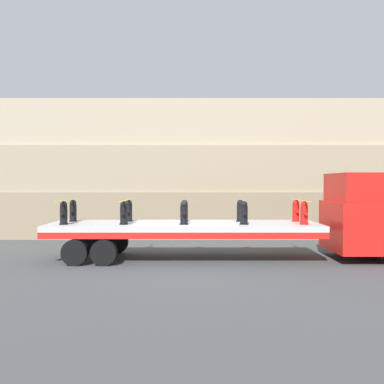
# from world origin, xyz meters

# --- Properties ---
(ground_plane) EXTENTS (120.00, 120.00, 0.00)m
(ground_plane) POSITION_xyz_m (0.00, 0.00, 0.00)
(ground_plane) COLOR #3F4244
(rock_cliff) EXTENTS (60.00, 3.30, 6.35)m
(rock_cliff) POSITION_xyz_m (0.00, 6.40, 3.17)
(rock_cliff) COLOR #84755B
(rock_cliff) RESTS_ON ground_plane
(truck_cab) EXTENTS (2.65, 2.65, 2.86)m
(truck_cab) POSITION_xyz_m (6.22, 0.00, 1.42)
(truck_cab) COLOR red
(truck_cab) RESTS_ON ground_plane
(flatbed_trailer) EXTENTS (8.90, 2.55, 1.20)m
(flatbed_trailer) POSITION_xyz_m (-0.45, 0.00, 0.99)
(flatbed_trailer) COLOR #B2B2B7
(flatbed_trailer) RESTS_ON ground_plane
(fire_hydrant_black_near_0) EXTENTS (0.29, 0.48, 0.75)m
(fire_hydrant_black_near_0) POSITION_xyz_m (-3.85, -0.54, 1.56)
(fire_hydrant_black_near_0) COLOR black
(fire_hydrant_black_near_0) RESTS_ON flatbed_trailer
(fire_hydrant_black_far_0) EXTENTS (0.29, 0.48, 0.75)m
(fire_hydrant_black_far_0) POSITION_xyz_m (-3.85, 0.54, 1.56)
(fire_hydrant_black_far_0) COLOR black
(fire_hydrant_black_far_0) RESTS_ON flatbed_trailer
(fire_hydrant_black_near_1) EXTENTS (0.29, 0.48, 0.75)m
(fire_hydrant_black_near_1) POSITION_xyz_m (-1.92, -0.54, 1.56)
(fire_hydrant_black_near_1) COLOR black
(fire_hydrant_black_near_1) RESTS_ON flatbed_trailer
(fire_hydrant_black_far_1) EXTENTS (0.29, 0.48, 0.75)m
(fire_hydrant_black_far_1) POSITION_xyz_m (-1.92, 0.54, 1.56)
(fire_hydrant_black_far_1) COLOR black
(fire_hydrant_black_far_1) RESTS_ON flatbed_trailer
(fire_hydrant_black_near_2) EXTENTS (0.29, 0.48, 0.75)m
(fire_hydrant_black_near_2) POSITION_xyz_m (0.00, -0.54, 1.56)
(fire_hydrant_black_near_2) COLOR black
(fire_hydrant_black_near_2) RESTS_ON flatbed_trailer
(fire_hydrant_black_far_2) EXTENTS (0.29, 0.48, 0.75)m
(fire_hydrant_black_far_2) POSITION_xyz_m (0.00, 0.54, 1.56)
(fire_hydrant_black_far_2) COLOR black
(fire_hydrant_black_far_2) RESTS_ON flatbed_trailer
(fire_hydrant_black_near_3) EXTENTS (0.29, 0.48, 0.75)m
(fire_hydrant_black_near_3) POSITION_xyz_m (1.92, -0.54, 1.56)
(fire_hydrant_black_near_3) COLOR black
(fire_hydrant_black_near_3) RESTS_ON flatbed_trailer
(fire_hydrant_black_far_3) EXTENTS (0.29, 0.48, 0.75)m
(fire_hydrant_black_far_3) POSITION_xyz_m (1.92, 0.54, 1.56)
(fire_hydrant_black_far_3) COLOR black
(fire_hydrant_black_far_3) RESTS_ON flatbed_trailer
(fire_hydrant_red_near_4) EXTENTS (0.29, 0.48, 0.75)m
(fire_hydrant_red_near_4) POSITION_xyz_m (3.85, -0.54, 1.56)
(fire_hydrant_red_near_4) COLOR red
(fire_hydrant_red_near_4) RESTS_ON flatbed_trailer
(fire_hydrant_red_far_4) EXTENTS (0.29, 0.48, 0.75)m
(fire_hydrant_red_far_4) POSITION_xyz_m (3.85, 0.54, 1.56)
(fire_hydrant_red_far_4) COLOR red
(fire_hydrant_red_far_4) RESTS_ON flatbed_trailer
(cargo_strap_rear) EXTENTS (0.05, 2.64, 0.01)m
(cargo_strap_rear) POSITION_xyz_m (-3.85, 0.00, 1.96)
(cargo_strap_rear) COLOR yellow
(cargo_strap_rear) RESTS_ON fire_hydrant_black_near_0
(cargo_strap_middle) EXTENTS (0.05, 2.64, 0.01)m
(cargo_strap_middle) POSITION_xyz_m (-1.92, 0.00, 1.96)
(cargo_strap_middle) COLOR yellow
(cargo_strap_middle) RESTS_ON fire_hydrant_black_near_1
(cargo_strap_front) EXTENTS (0.05, 2.64, 0.01)m
(cargo_strap_front) POSITION_xyz_m (3.85, 0.00, 1.96)
(cargo_strap_front) COLOR yellow
(cargo_strap_front) RESTS_ON fire_hydrant_red_near_4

